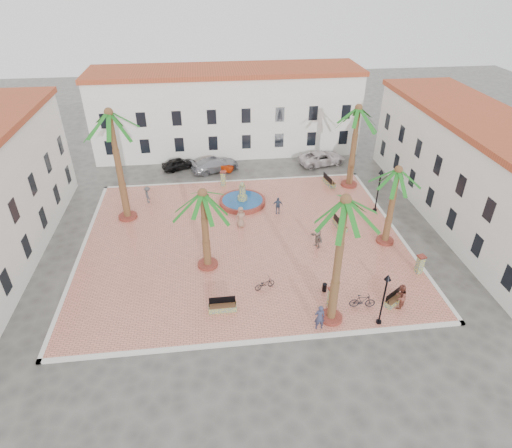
{
  "coord_description": "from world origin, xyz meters",
  "views": [
    {
      "loc": [
        -2.47,
        -29.09,
        20.06
      ],
      "look_at": [
        1.0,
        0.0,
        1.6
      ],
      "focal_mm": 30.0,
      "sensor_mm": 36.0,
      "label": 1
    }
  ],
  "objects_px": {
    "bollard_e": "(420,264)",
    "bench_e": "(340,225)",
    "bollard_n": "(223,178)",
    "cyclist_a": "(320,317)",
    "palm_nw": "(111,124)",
    "palm_sw": "(203,203)",
    "car_black": "(179,164)",
    "car_silver": "(215,164)",
    "fountain": "(242,201)",
    "bench_s": "(223,307)",
    "palm_s": "(344,214)",
    "lamppost_e": "(379,183)",
    "pedestrian_north": "(148,195)",
    "bench_se": "(394,300)",
    "bicycle_a": "(265,284)",
    "bicycle_b": "(362,301)",
    "car_white": "(322,158)",
    "litter_bin": "(325,287)",
    "bench_ne": "(329,182)",
    "lamppost_s": "(385,291)",
    "bollard_se": "(332,297)",
    "car_red": "(217,165)",
    "pedestrian_east": "(318,238)",
    "pedestrian_fountain_a": "(241,217)",
    "cyclist_b": "(400,297)",
    "pedestrian_fountain_b": "(278,205)",
    "palm_ne": "(357,117)"
  },
  "relations": [
    {
      "from": "fountain",
      "to": "pedestrian_fountain_a",
      "type": "xyz_separation_m",
      "value": [
        -0.5,
        -3.99,
        0.65
      ]
    },
    {
      "from": "pedestrian_north",
      "to": "car_black",
      "type": "bearing_deg",
      "value": -37.05
    },
    {
      "from": "palm_s",
      "to": "pedestrian_fountain_a",
      "type": "xyz_separation_m",
      "value": [
        -4.78,
        11.73,
        -6.96
      ]
    },
    {
      "from": "car_black",
      "to": "car_silver",
      "type": "relative_size",
      "value": 0.72
    },
    {
      "from": "pedestrian_east",
      "to": "lamppost_e",
      "type": "bearing_deg",
      "value": 104.2
    },
    {
      "from": "palm_nw",
      "to": "pedestrian_east",
      "type": "height_order",
      "value": "palm_nw"
    },
    {
      "from": "car_white",
      "to": "bench_se",
      "type": "bearing_deg",
      "value": 164.41
    },
    {
      "from": "bollard_n",
      "to": "pedestrian_north",
      "type": "height_order",
      "value": "pedestrian_north"
    },
    {
      "from": "litter_bin",
      "to": "bench_se",
      "type": "bearing_deg",
      "value": -21.59
    },
    {
      "from": "litter_bin",
      "to": "car_black",
      "type": "height_order",
      "value": "car_black"
    },
    {
      "from": "palm_sw",
      "to": "pedestrian_fountain_a",
      "type": "height_order",
      "value": "palm_sw"
    },
    {
      "from": "pedestrian_east",
      "to": "car_black",
      "type": "distance_m",
      "value": 20.18
    },
    {
      "from": "bench_e",
      "to": "lamppost_s",
      "type": "relative_size",
      "value": 0.5
    },
    {
      "from": "palm_s",
      "to": "litter_bin",
      "type": "bearing_deg",
      "value": 84.59
    },
    {
      "from": "bench_s",
      "to": "bench_e",
      "type": "relative_size",
      "value": 0.94
    },
    {
      "from": "bollard_n",
      "to": "car_red",
      "type": "height_order",
      "value": "bollard_n"
    },
    {
      "from": "palm_sw",
      "to": "pedestrian_fountain_b",
      "type": "distance_m",
      "value": 10.62
    },
    {
      "from": "bollard_se",
      "to": "pedestrian_east",
      "type": "bearing_deg",
      "value": 84.1
    },
    {
      "from": "fountain",
      "to": "palm_s",
      "type": "relative_size",
      "value": 0.48
    },
    {
      "from": "bench_se",
      "to": "pedestrian_north",
      "type": "height_order",
      "value": "pedestrian_north"
    },
    {
      "from": "palm_nw",
      "to": "litter_bin",
      "type": "distance_m",
      "value": 20.75
    },
    {
      "from": "fountain",
      "to": "pedestrian_east",
      "type": "xyz_separation_m",
      "value": [
        5.31,
        -7.72,
        0.49
      ]
    },
    {
      "from": "fountain",
      "to": "bench_s",
      "type": "bearing_deg",
      "value": -100.48
    },
    {
      "from": "bicycle_b",
      "to": "car_silver",
      "type": "relative_size",
      "value": 0.33
    },
    {
      "from": "bench_se",
      "to": "bicycle_a",
      "type": "height_order",
      "value": "bench_se"
    },
    {
      "from": "palm_sw",
      "to": "bollard_e",
      "type": "distance_m",
      "value": 16.35
    },
    {
      "from": "fountain",
      "to": "bench_se",
      "type": "relative_size",
      "value": 2.59
    },
    {
      "from": "bollard_e",
      "to": "bench_e",
      "type": "bearing_deg",
      "value": 121.16
    },
    {
      "from": "lamppost_s",
      "to": "fountain",
      "type": "bearing_deg",
      "value": 113.72
    },
    {
      "from": "palm_nw",
      "to": "car_red",
      "type": "relative_size",
      "value": 2.67
    },
    {
      "from": "car_white",
      "to": "car_black",
      "type": "bearing_deg",
      "value": 74.4
    },
    {
      "from": "bench_s",
      "to": "car_red",
      "type": "relative_size",
      "value": 0.5
    },
    {
      "from": "bicycle_b",
      "to": "car_black",
      "type": "bearing_deg",
      "value": 34.99
    },
    {
      "from": "palm_ne",
      "to": "lamppost_e",
      "type": "relative_size",
      "value": 2.0
    },
    {
      "from": "bollard_se",
      "to": "pedestrian_fountain_a",
      "type": "xyz_separation_m",
      "value": [
        -5.1,
        10.58,
        0.18
      ]
    },
    {
      "from": "palm_nw",
      "to": "palm_sw",
      "type": "xyz_separation_m",
      "value": [
        6.93,
        -7.86,
        -3.19
      ]
    },
    {
      "from": "bench_ne",
      "to": "bicycle_b",
      "type": "bearing_deg",
      "value": 161.28
    },
    {
      "from": "palm_nw",
      "to": "lamppost_s",
      "type": "xyz_separation_m",
      "value": [
        17.64,
        -15.15,
        -5.95
      ]
    },
    {
      "from": "litter_bin",
      "to": "cyclist_b",
      "type": "distance_m",
      "value": 5.03
    },
    {
      "from": "litter_bin",
      "to": "car_black",
      "type": "xyz_separation_m",
      "value": [
        -10.71,
        21.93,
        0.17
      ]
    },
    {
      "from": "lamppost_e",
      "to": "cyclist_a",
      "type": "distance_m",
      "value": 16.31
    },
    {
      "from": "palm_s",
      "to": "lamppost_e",
      "type": "xyz_separation_m",
      "value": [
        7.68,
        12.96,
        -5.08
      ]
    },
    {
      "from": "bollard_n",
      "to": "cyclist_a",
      "type": "distance_m",
      "value": 21.0
    },
    {
      "from": "bench_e",
      "to": "cyclist_b",
      "type": "bearing_deg",
      "value": 179.07
    },
    {
      "from": "palm_nw",
      "to": "cyclist_a",
      "type": "distance_m",
      "value": 21.83
    },
    {
      "from": "bench_ne",
      "to": "lamppost_s",
      "type": "height_order",
      "value": "lamppost_s"
    },
    {
      "from": "bench_se",
      "to": "litter_bin",
      "type": "xyz_separation_m",
      "value": [
        -4.38,
        1.73,
        0.06
      ]
    },
    {
      "from": "bollard_n",
      "to": "litter_bin",
      "type": "relative_size",
      "value": 2.49
    },
    {
      "from": "bollard_e",
      "to": "bicycle_a",
      "type": "distance_m",
      "value": 11.55
    },
    {
      "from": "palm_sw",
      "to": "bollard_se",
      "type": "bearing_deg",
      "value": -33.82
    }
  ]
}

